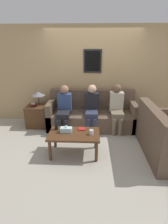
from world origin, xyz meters
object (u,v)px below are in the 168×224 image
at_px(coffee_table, 74,136).
at_px(person_left, 64,107).
at_px(couch_main, 92,115).
at_px(couch_side, 163,139).
at_px(person_right, 117,107).
at_px(person_middle, 92,106).
at_px(wine_bottle, 56,125).
at_px(drinking_glass, 91,132).

relative_size(coffee_table, person_left, 0.87).
xyz_separation_m(couch_main, couch_side, (1.46, -1.23, 0.00)).
bearing_deg(person_right, person_left, -177.65).
height_order(person_left, person_middle, person_middle).
bearing_deg(wine_bottle, drinking_glass, -13.82).
distance_m(couch_main, person_left, 0.79).
height_order(wine_bottle, drinking_glass, wine_bottle).
xyz_separation_m(wine_bottle, person_right, (1.35, 1.02, 0.06)).
distance_m(couch_main, wine_bottle, 1.40).
relative_size(couch_side, coffee_table, 1.57).
bearing_deg(couch_main, person_right, -14.17).
xyz_separation_m(couch_side, wine_bottle, (-2.18, 0.05, 0.25)).
xyz_separation_m(couch_main, person_middle, (-0.00, -0.18, 0.31)).
bearing_deg(couch_main, coffee_table, -104.44).
relative_size(coffee_table, drinking_glass, 10.59).
distance_m(wine_bottle, drinking_glass, 0.75).
xyz_separation_m(coffee_table, wine_bottle, (-0.38, 0.15, 0.18)).
relative_size(drinking_glass, person_right, 0.08).
height_order(couch_main, person_middle, person_middle).
bearing_deg(drinking_glass, wine_bottle, 166.18).
bearing_deg(person_right, couch_side, -52.35).
bearing_deg(person_right, drinking_glass, -117.77).
height_order(couch_main, drinking_glass, couch_main).
relative_size(wine_bottle, person_middle, 0.25).
bearing_deg(wine_bottle, person_right, 36.98).
distance_m(wine_bottle, person_middle, 1.23).
bearing_deg(drinking_glass, couch_main, 90.08).
height_order(coffee_table, drinking_glass, drinking_glass).
height_order(couch_side, person_left, person_left).
distance_m(coffee_table, wine_bottle, 0.44).
height_order(couch_side, coffee_table, couch_side).
xyz_separation_m(person_left, person_right, (1.33, 0.05, 0.01)).
height_order(drinking_glass, person_right, person_right).
relative_size(drinking_glass, person_middle, 0.08).
distance_m(couch_main, coffee_table, 1.37).
xyz_separation_m(couch_side, coffee_table, (-1.80, -0.10, 0.07)).
distance_m(coffee_table, person_middle, 1.21).
relative_size(couch_side, wine_bottle, 5.45).
bearing_deg(couch_main, person_left, -163.01).
height_order(drinking_glass, person_middle, person_middle).
height_order(wine_bottle, person_middle, person_middle).
relative_size(couch_main, person_left, 1.98).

